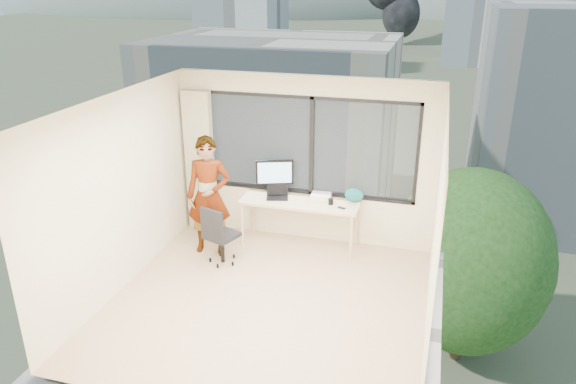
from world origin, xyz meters
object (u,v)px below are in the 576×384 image
(chair, at_px, (222,234))
(handbag, at_px, (354,195))
(monitor, at_px, (275,177))
(laptop, at_px, (277,192))
(person, at_px, (209,196))
(game_console, at_px, (321,196))
(desk, at_px, (299,223))

(chair, relative_size, handbag, 3.23)
(monitor, relative_size, laptop, 1.67)
(person, height_order, laptop, person)
(chair, xyz_separation_m, monitor, (0.52, 0.96, 0.58))
(person, distance_m, handbag, 2.18)
(laptop, bearing_deg, game_console, -1.27)
(game_console, distance_m, handbag, 0.51)
(game_console, bearing_deg, desk, -151.82)
(monitor, bearing_deg, handbag, -17.24)
(person, height_order, handbag, person)
(chair, distance_m, game_console, 1.63)
(person, distance_m, monitor, 1.06)
(chair, relative_size, game_console, 3.10)
(person, relative_size, handbag, 6.27)
(desk, relative_size, chair, 1.94)
(person, height_order, monitor, person)
(game_console, relative_size, laptop, 0.86)
(chair, distance_m, person, 0.62)
(game_console, xyz_separation_m, laptop, (-0.65, -0.17, 0.07))
(desk, height_order, person, person)
(laptop, bearing_deg, desk, -17.89)
(chair, xyz_separation_m, game_console, (1.24, 1.01, 0.32))
(game_console, relative_size, handbag, 1.04)
(laptop, height_order, handbag, handbag)
(desk, height_order, monitor, monitor)
(monitor, relative_size, game_console, 1.94)
(chair, relative_size, monitor, 1.60)
(person, relative_size, laptop, 5.18)
(chair, bearing_deg, game_console, 59.36)
(person, bearing_deg, desk, 10.96)
(laptop, bearing_deg, chair, -140.68)
(laptop, bearing_deg, monitor, 107.62)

